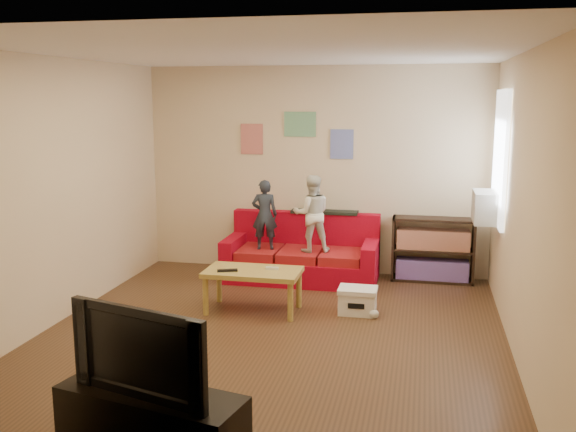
% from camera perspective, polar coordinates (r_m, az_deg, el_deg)
% --- Properties ---
extents(room_shell, '(4.52, 5.02, 2.72)m').
position_cam_1_polar(room_shell, '(6.01, -1.59, 1.45)').
color(room_shell, '#52351F').
rests_on(room_shell, ground).
extents(sofa, '(1.93, 0.89, 0.85)m').
position_cam_1_polar(sofa, '(8.22, 1.28, -3.65)').
color(sofa, '#A50519').
rests_on(sofa, ground).
extents(child_a, '(0.35, 0.26, 0.88)m').
position_cam_1_polar(child_a, '(8.04, -2.09, 0.12)').
color(child_a, '#242A37').
rests_on(child_a, sofa).
extents(child_b, '(0.55, 0.48, 0.96)m').
position_cam_1_polar(child_b, '(7.91, 2.12, 0.21)').
color(child_b, white).
rests_on(child_b, sofa).
extents(coffee_table, '(1.03, 0.57, 0.46)m').
position_cam_1_polar(coffee_table, '(6.97, -3.13, -5.33)').
color(coffee_table, '#B29542').
rests_on(coffee_table, ground).
extents(remote, '(0.22, 0.12, 0.02)m').
position_cam_1_polar(remote, '(6.90, -5.41, -4.84)').
color(remote, black).
rests_on(remote, coffee_table).
extents(game_controller, '(0.14, 0.05, 0.03)m').
position_cam_1_polar(game_controller, '(6.94, -1.43, -4.68)').
color(game_controller, silver).
rests_on(game_controller, coffee_table).
extents(bookshelf, '(1.01, 0.30, 0.81)m').
position_cam_1_polar(bookshelf, '(8.30, 12.73, -3.23)').
color(bookshelf, black).
rests_on(bookshelf, ground).
extents(window, '(0.04, 1.08, 1.48)m').
position_cam_1_polar(window, '(7.49, 18.34, 4.96)').
color(window, white).
rests_on(window, room_shell).
extents(ac_unit, '(0.28, 0.55, 0.35)m').
position_cam_1_polar(ac_unit, '(7.55, 17.19, 0.77)').
color(ac_unit, '#B7B2A3').
rests_on(ac_unit, window).
extents(artwork_left, '(0.30, 0.01, 0.40)m').
position_cam_1_polar(artwork_left, '(8.57, -3.23, 6.85)').
color(artwork_left, '#D87266').
rests_on(artwork_left, room_shell).
extents(artwork_center, '(0.42, 0.01, 0.32)m').
position_cam_1_polar(artwork_center, '(8.41, 1.07, 8.16)').
color(artwork_center, '#72B27F').
rests_on(artwork_center, room_shell).
extents(artwork_right, '(0.30, 0.01, 0.38)m').
position_cam_1_polar(artwork_right, '(8.34, 4.80, 6.38)').
color(artwork_right, '#727FCC').
rests_on(artwork_right, room_shell).
extents(file_box, '(0.41, 0.31, 0.28)m').
position_cam_1_polar(file_box, '(7.00, 6.20, -7.47)').
color(file_box, white).
rests_on(file_box, ground).
extents(tv_stand, '(1.30, 0.67, 0.46)m').
position_cam_1_polar(tv_stand, '(4.40, -12.02, -17.75)').
color(tv_stand, black).
rests_on(tv_stand, ground).
extents(television, '(1.01, 0.41, 0.58)m').
position_cam_1_polar(television, '(4.18, -12.30, -11.40)').
color(television, black).
rests_on(television, tv_stand).
extents(tissue, '(0.12, 0.12, 0.10)m').
position_cam_1_polar(tissue, '(6.89, 7.66, -8.63)').
color(tissue, silver).
rests_on(tissue, ground).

